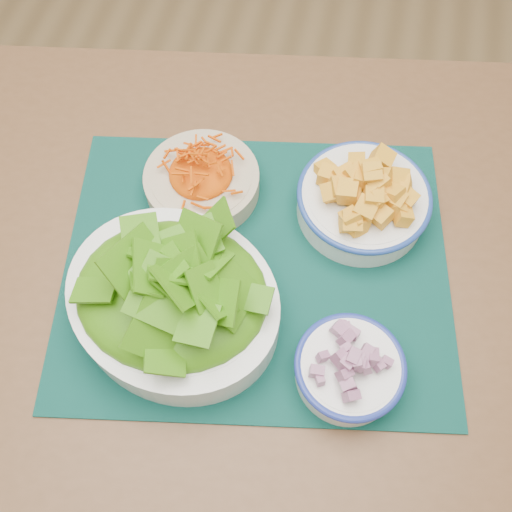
{
  "coord_description": "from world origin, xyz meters",
  "views": [
    {
      "loc": [
        0.29,
        -0.63,
        1.51
      ],
      "look_at": [
        0.21,
        -0.26,
        0.78
      ],
      "focal_mm": 40.0,
      "sensor_mm": 36.0,
      "label": 1
    }
  ],
  "objects_px": {
    "lettuce_bowl": "(172,295)",
    "onion_bowl": "(350,367)",
    "carrot_bowl": "(201,177)",
    "table": "(213,275)",
    "squash_bowl": "(365,194)",
    "placemat": "(256,266)"
  },
  "relations": [
    {
      "from": "placemat",
      "to": "onion_bowl",
      "type": "relative_size",
      "value": 3.9
    },
    {
      "from": "squash_bowl",
      "to": "lettuce_bowl",
      "type": "xyz_separation_m",
      "value": [
        -0.23,
        -0.22,
        0.01
      ]
    },
    {
      "from": "table",
      "to": "onion_bowl",
      "type": "bearing_deg",
      "value": -43.15
    },
    {
      "from": "table",
      "to": "lettuce_bowl",
      "type": "distance_m",
      "value": 0.2
    },
    {
      "from": "lettuce_bowl",
      "to": "table",
      "type": "bearing_deg",
      "value": 102.71
    },
    {
      "from": "squash_bowl",
      "to": "table",
      "type": "bearing_deg",
      "value": -152.97
    },
    {
      "from": "placemat",
      "to": "onion_bowl",
      "type": "xyz_separation_m",
      "value": [
        0.15,
        -0.14,
        0.04
      ]
    },
    {
      "from": "placemat",
      "to": "lettuce_bowl",
      "type": "distance_m",
      "value": 0.15
    },
    {
      "from": "squash_bowl",
      "to": "onion_bowl",
      "type": "distance_m",
      "value": 0.26
    },
    {
      "from": "table",
      "to": "squash_bowl",
      "type": "distance_m",
      "value": 0.28
    },
    {
      "from": "placemat",
      "to": "squash_bowl",
      "type": "relative_size",
      "value": 2.38
    },
    {
      "from": "squash_bowl",
      "to": "onion_bowl",
      "type": "bearing_deg",
      "value": -86.64
    },
    {
      "from": "table",
      "to": "onion_bowl",
      "type": "distance_m",
      "value": 0.31
    },
    {
      "from": "carrot_bowl",
      "to": "onion_bowl",
      "type": "xyz_separation_m",
      "value": [
        0.26,
        -0.25,
        0.0
      ]
    },
    {
      "from": "carrot_bowl",
      "to": "lettuce_bowl",
      "type": "height_order",
      "value": "lettuce_bowl"
    },
    {
      "from": "table",
      "to": "placemat",
      "type": "xyz_separation_m",
      "value": [
        0.08,
        -0.02,
        0.1
      ]
    },
    {
      "from": "lettuce_bowl",
      "to": "onion_bowl",
      "type": "relative_size",
      "value": 2.56
    },
    {
      "from": "carrot_bowl",
      "to": "onion_bowl",
      "type": "bearing_deg",
      "value": -43.45
    },
    {
      "from": "table",
      "to": "carrot_bowl",
      "type": "height_order",
      "value": "carrot_bowl"
    },
    {
      "from": "placemat",
      "to": "lettuce_bowl",
      "type": "relative_size",
      "value": 1.52
    },
    {
      "from": "placemat",
      "to": "onion_bowl",
      "type": "height_order",
      "value": "onion_bowl"
    },
    {
      "from": "table",
      "to": "onion_bowl",
      "type": "height_order",
      "value": "onion_bowl"
    }
  ]
}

